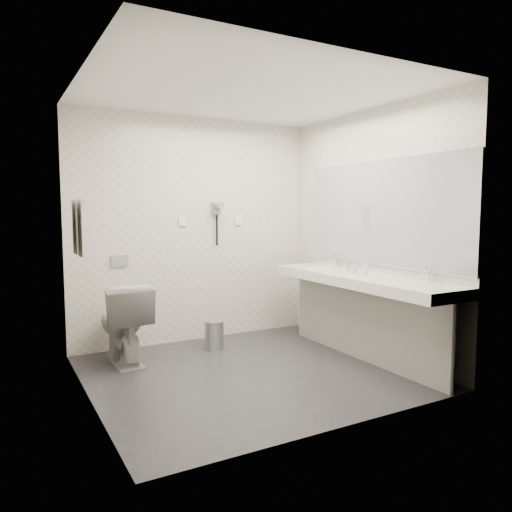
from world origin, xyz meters
TOP-DOWN VIEW (x-y plane):
  - floor at (0.00, 0.00)m, footprint 2.80×2.80m
  - ceiling at (0.00, 0.00)m, footprint 2.80×2.80m
  - wall_back at (0.00, 1.30)m, footprint 2.80×0.00m
  - wall_front at (0.00, -1.30)m, footprint 2.80×0.00m
  - wall_left at (-1.40, 0.00)m, footprint 0.00×2.60m
  - wall_right at (1.40, 0.00)m, footprint 0.00×2.60m
  - vanity_counter at (1.12, -0.20)m, footprint 0.55×2.20m
  - vanity_panel at (1.15, -0.20)m, footprint 0.03×2.15m
  - vanity_post_near at (1.18, -1.24)m, footprint 0.06×0.06m
  - vanity_post_far at (1.18, 0.84)m, footprint 0.06×0.06m
  - mirror at (1.39, -0.20)m, footprint 0.02×2.20m
  - basin_near at (1.12, -0.85)m, footprint 0.40×0.31m
  - basin_far at (1.12, 0.45)m, footprint 0.40×0.31m
  - faucet_near at (1.32, -0.85)m, footprint 0.04×0.04m
  - faucet_far at (1.32, 0.45)m, footprint 0.04×0.04m
  - soap_bottle_a at (1.12, -0.09)m, footprint 0.06×0.06m
  - soap_bottle_b at (1.18, -0.03)m, footprint 0.08×0.08m
  - soap_bottle_c at (1.18, -0.20)m, footprint 0.05×0.05m
  - glass_left at (1.21, 0.05)m, footprint 0.08×0.08m
  - toilet at (-0.93, 0.85)m, footprint 0.44×0.78m
  - flush_plate at (-0.85, 1.29)m, footprint 0.18×0.02m
  - pedal_bin at (0.02, 0.84)m, footprint 0.24×0.24m
  - bin_lid at (0.02, 0.84)m, footprint 0.21×0.21m
  - towel_rail at (-1.35, 0.55)m, footprint 0.02×0.62m
  - towel_near at (-1.34, 0.41)m, footprint 0.07×0.24m
  - towel_far at (-1.34, 0.69)m, footprint 0.07×0.24m
  - dryer_cradle at (0.25, 1.27)m, footprint 0.10×0.04m
  - dryer_barrel at (0.25, 1.20)m, footprint 0.08×0.14m
  - dryer_cord at (0.25, 1.26)m, footprint 0.02×0.02m
  - switch_plate_a at (-0.15, 1.29)m, footprint 0.09×0.02m
  - switch_plate_b at (0.55, 1.29)m, footprint 0.09×0.02m

SIDE VIEW (x-z plane):
  - floor at x=0.00m, z-range 0.00..0.00m
  - pedal_bin at x=0.02m, z-range 0.00..0.29m
  - bin_lid at x=0.02m, z-range 0.29..0.30m
  - vanity_panel at x=1.15m, z-range 0.00..0.75m
  - vanity_post_near at x=1.18m, z-range 0.00..0.75m
  - vanity_post_far at x=1.18m, z-range 0.00..0.75m
  - toilet at x=-0.93m, z-range 0.00..0.79m
  - vanity_counter at x=1.12m, z-range 0.75..0.85m
  - basin_near at x=1.12m, z-range 0.81..0.86m
  - basin_far at x=1.12m, z-range 0.81..0.86m
  - soap_bottle_b at x=1.18m, z-range 0.85..0.93m
  - soap_bottle_a at x=1.12m, z-range 0.85..0.95m
  - glass_left at x=1.21m, z-range 0.85..0.97m
  - soap_bottle_c at x=1.18m, z-range 0.85..0.97m
  - faucet_near at x=1.32m, z-range 0.85..1.00m
  - faucet_far at x=1.32m, z-range 0.85..1.00m
  - flush_plate at x=-0.85m, z-range 0.89..1.01m
  - wall_back at x=0.00m, z-range -0.15..2.65m
  - wall_front at x=0.00m, z-range -0.15..2.65m
  - wall_left at x=-1.40m, z-range -0.05..2.55m
  - wall_right at x=1.40m, z-range -0.05..2.55m
  - dryer_cord at x=0.25m, z-range 1.07..1.43m
  - towel_near at x=-1.34m, z-range 1.09..1.57m
  - towel_far at x=-1.34m, z-range 1.09..1.57m
  - switch_plate_a at x=-0.15m, z-range 1.31..1.40m
  - switch_plate_b at x=0.55m, z-range 1.31..1.40m
  - mirror at x=1.39m, z-range 0.92..1.98m
  - dryer_cradle at x=0.25m, z-range 1.43..1.57m
  - dryer_barrel at x=0.25m, z-range 1.49..1.57m
  - towel_rail at x=-1.35m, z-range 1.54..1.56m
  - ceiling at x=0.00m, z-range 2.50..2.50m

